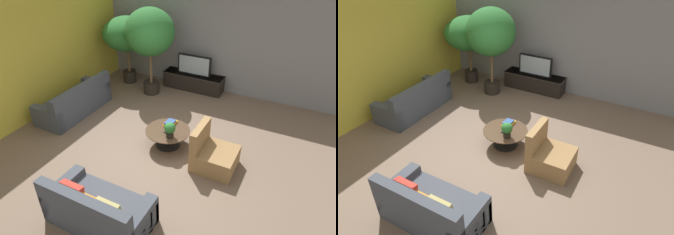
# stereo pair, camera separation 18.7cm
# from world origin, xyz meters

# --- Properties ---
(ground_plane) EXTENTS (24.00, 24.00, 0.00)m
(ground_plane) POSITION_xyz_m (0.00, 0.00, 0.00)
(ground_plane) COLOR brown
(back_wall_stone) EXTENTS (7.40, 0.12, 3.00)m
(back_wall_stone) POSITION_xyz_m (0.00, 3.26, 1.50)
(back_wall_stone) COLOR slate
(back_wall_stone) RESTS_ON ground
(side_wall_left) EXTENTS (0.12, 7.40, 3.00)m
(side_wall_left) POSITION_xyz_m (-3.26, 0.20, 1.50)
(side_wall_left) COLOR gold
(side_wall_left) RESTS_ON ground
(media_console) EXTENTS (1.76, 0.50, 0.47)m
(media_console) POSITION_xyz_m (-0.37, 2.94, 0.24)
(media_console) COLOR black
(media_console) RESTS_ON ground
(television) EXTENTS (0.97, 0.13, 0.55)m
(television) POSITION_xyz_m (-0.37, 2.94, 0.74)
(television) COLOR black
(television) RESTS_ON media_console
(coffee_table) EXTENTS (0.95, 0.95, 0.39)m
(coffee_table) POSITION_xyz_m (0.21, 0.17, 0.27)
(coffee_table) COLOR black
(coffee_table) RESTS_ON ground
(couch_by_wall) EXTENTS (0.84, 1.96, 0.84)m
(couch_by_wall) POSITION_xyz_m (-2.49, 0.34, 0.29)
(couch_by_wall) COLOR #3D424C
(couch_by_wall) RESTS_ON ground
(couch_near_entry) EXTENTS (1.62, 0.84, 0.84)m
(couch_near_entry) POSITION_xyz_m (0.19, -2.14, 0.29)
(couch_near_entry) COLOR #3D424C
(couch_near_entry) RESTS_ON ground
(armchair_wicker) EXTENTS (0.80, 0.76, 0.86)m
(armchair_wicker) POSITION_xyz_m (1.29, -0.04, 0.27)
(armchair_wicker) COLOR olive
(armchair_wicker) RESTS_ON ground
(potted_palm_tall) EXTENTS (1.38, 1.38, 1.97)m
(potted_palm_tall) POSITION_xyz_m (-2.30, 2.53, 1.45)
(potted_palm_tall) COLOR black
(potted_palm_tall) RESTS_ON ground
(potted_palm_corner) EXTENTS (1.31, 1.31, 2.36)m
(potted_palm_corner) POSITION_xyz_m (-1.35, 2.19, 1.69)
(potted_palm_corner) COLOR black
(potted_palm_corner) RESTS_ON ground
(potted_plant_tabletop) EXTENTS (0.23, 0.23, 0.33)m
(potted_plant_tabletop) POSITION_xyz_m (0.36, -0.03, 0.57)
(potted_plant_tabletop) COLOR black
(potted_plant_tabletop) RESTS_ON coffee_table
(book_stack) EXTENTS (0.22, 0.31, 0.09)m
(book_stack) POSITION_xyz_m (0.16, 0.39, 0.42)
(book_stack) COLOR gold
(book_stack) RESTS_ON coffee_table
(remote_black) EXTENTS (0.08, 0.16, 0.02)m
(remote_black) POSITION_xyz_m (0.21, 0.12, 0.40)
(remote_black) COLOR black
(remote_black) RESTS_ON coffee_table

